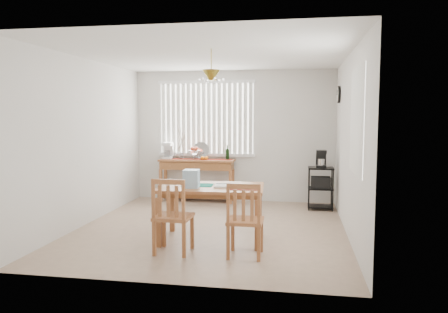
% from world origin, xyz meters
% --- Properties ---
extents(ground, '(4.00, 4.50, 0.01)m').
position_xyz_m(ground, '(0.00, 0.00, -0.01)').
color(ground, tan).
extents(room_shell, '(4.20, 4.70, 2.70)m').
position_xyz_m(room_shell, '(0.00, 0.01, 1.69)').
color(room_shell, silver).
rests_on(room_shell, ground).
extents(sideboard, '(1.50, 0.42, 0.84)m').
position_xyz_m(sideboard, '(-0.69, 2.02, 0.63)').
color(sideboard, '#A76538').
rests_on(sideboard, ground).
extents(sideboard_items, '(1.42, 0.35, 0.65)m').
position_xyz_m(sideboard_items, '(-0.95, 2.03, 0.98)').
color(sideboard_items, maroon).
rests_on(sideboard_items, sideboard).
extents(wire_cart, '(0.45, 0.36, 0.77)m').
position_xyz_m(wire_cart, '(1.70, 1.67, 0.46)').
color(wire_cart, black).
rests_on(wire_cart, ground).
extents(cart_items, '(0.18, 0.22, 0.32)m').
position_xyz_m(cart_items, '(1.70, 1.67, 0.92)').
color(cart_items, black).
rests_on(cart_items, wire_cart).
extents(dining_table, '(1.46, 0.99, 0.75)m').
position_xyz_m(dining_table, '(0.13, -0.62, 0.67)').
color(dining_table, '#A76538').
rests_on(dining_table, ground).
extents(table_items, '(1.10, 0.49, 0.24)m').
position_xyz_m(table_items, '(-0.00, -0.75, 0.84)').
color(table_items, '#167F6B').
rests_on(table_items, dining_table).
extents(chair_left, '(0.45, 0.45, 0.96)m').
position_xyz_m(chair_left, '(-0.24, -1.27, 0.47)').
color(chair_left, '#A76538').
rests_on(chair_left, ground).
extents(chair_right, '(0.43, 0.43, 0.92)m').
position_xyz_m(chair_right, '(0.67, -1.26, 0.45)').
color(chair_right, '#A76538').
rests_on(chair_right, ground).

